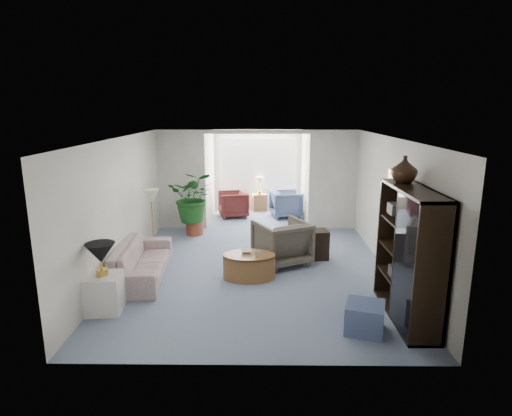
{
  "coord_description": "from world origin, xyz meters",
  "views": [
    {
      "loc": [
        0.09,
        -7.57,
        3.02
      ],
      "look_at": [
        0.0,
        0.6,
        1.1
      ],
      "focal_mm": 29.97,
      "sensor_mm": 36.0,
      "label": 1
    }
  ],
  "objects_px": {
    "floor_lamp": "(151,196)",
    "entertainment_cabinet": "(409,255)",
    "sunroom_chair_maroon": "(233,204)",
    "table_lamp": "(100,253)",
    "sunroom_table": "(260,202)",
    "cabinet_urn": "(404,169)",
    "coffee_bowl": "(246,251)",
    "framed_picture": "(394,184)",
    "end_table": "(104,293)",
    "coffee_cup": "(257,254)",
    "sunroom_chair_blue": "(286,204)",
    "sofa": "(141,261)",
    "wingback_chair": "(282,242)",
    "side_table_dark": "(315,244)",
    "coffee_table": "(249,266)",
    "ottoman": "(365,318)",
    "plant_pot": "(195,228)"
  },
  "relations": [
    {
      "from": "coffee_cup",
      "to": "sunroom_chair_blue",
      "type": "bearing_deg",
      "value": 80.41
    },
    {
      "from": "table_lamp",
      "to": "sunroom_chair_blue",
      "type": "bearing_deg",
      "value": 61.99
    },
    {
      "from": "sofa",
      "to": "sunroom_chair_blue",
      "type": "relative_size",
      "value": 2.61
    },
    {
      "from": "floor_lamp",
      "to": "coffee_bowl",
      "type": "distance_m",
      "value": 2.46
    },
    {
      "from": "floor_lamp",
      "to": "coffee_bowl",
      "type": "height_order",
      "value": "floor_lamp"
    },
    {
      "from": "framed_picture",
      "to": "coffee_bowl",
      "type": "relative_size",
      "value": 2.45
    },
    {
      "from": "sunroom_chair_blue",
      "to": "end_table",
      "type": "bearing_deg",
      "value": 140.73
    },
    {
      "from": "framed_picture",
      "to": "sunroom_chair_blue",
      "type": "bearing_deg",
      "value": 110.98
    },
    {
      "from": "framed_picture",
      "to": "sunroom_table",
      "type": "height_order",
      "value": "framed_picture"
    },
    {
      "from": "ottoman",
      "to": "sunroom_chair_maroon",
      "type": "height_order",
      "value": "sunroom_chair_maroon"
    },
    {
      "from": "side_table_dark",
      "to": "entertainment_cabinet",
      "type": "height_order",
      "value": "entertainment_cabinet"
    },
    {
      "from": "end_table",
      "to": "floor_lamp",
      "type": "xyz_separation_m",
      "value": [
        0.11,
        2.62,
        0.96
      ]
    },
    {
      "from": "cabinet_urn",
      "to": "framed_picture",
      "type": "bearing_deg",
      "value": 78.58
    },
    {
      "from": "sofa",
      "to": "sunroom_chair_blue",
      "type": "distance_m",
      "value": 5.31
    },
    {
      "from": "side_table_dark",
      "to": "sunroom_chair_maroon",
      "type": "distance_m",
      "value": 3.92
    },
    {
      "from": "sofa",
      "to": "table_lamp",
      "type": "bearing_deg",
      "value": 166.92
    },
    {
      "from": "sunroom_chair_blue",
      "to": "sunroom_chair_maroon",
      "type": "relative_size",
      "value": 1.02
    },
    {
      "from": "coffee_table",
      "to": "side_table_dark",
      "type": "bearing_deg",
      "value": 38.59
    },
    {
      "from": "entertainment_cabinet",
      "to": "sunroom_table",
      "type": "relative_size",
      "value": 3.8
    },
    {
      "from": "side_table_dark",
      "to": "coffee_bowl",
      "type": "bearing_deg",
      "value": -145.15
    },
    {
      "from": "table_lamp",
      "to": "ottoman",
      "type": "distance_m",
      "value": 3.92
    },
    {
      "from": "coffee_cup",
      "to": "end_table",
      "type": "bearing_deg",
      "value": -152.25
    },
    {
      "from": "sunroom_chair_maroon",
      "to": "table_lamp",
      "type": "bearing_deg",
      "value": -26.56
    },
    {
      "from": "end_table",
      "to": "sunroom_chair_maroon",
      "type": "distance_m",
      "value": 6.02
    },
    {
      "from": "sofa",
      "to": "plant_pot",
      "type": "bearing_deg",
      "value": -16.33
    },
    {
      "from": "floor_lamp",
      "to": "coffee_cup",
      "type": "xyz_separation_m",
      "value": [
        2.2,
        -1.4,
        -0.75
      ]
    },
    {
      "from": "floor_lamp",
      "to": "entertainment_cabinet",
      "type": "height_order",
      "value": "entertainment_cabinet"
    },
    {
      "from": "coffee_table",
      "to": "entertainment_cabinet",
      "type": "relative_size",
      "value": 0.49
    },
    {
      "from": "end_table",
      "to": "sofa",
      "type": "bearing_deg",
      "value": 81.57
    },
    {
      "from": "coffee_table",
      "to": "sunroom_chair_blue",
      "type": "relative_size",
      "value": 1.16
    },
    {
      "from": "coffee_bowl",
      "to": "side_table_dark",
      "type": "xyz_separation_m",
      "value": [
        1.37,
        0.96,
        -0.18
      ]
    },
    {
      "from": "cabinet_urn",
      "to": "coffee_bowl",
      "type": "bearing_deg",
      "value": 156.37
    },
    {
      "from": "side_table_dark",
      "to": "sunroom_table",
      "type": "xyz_separation_m",
      "value": [
        -1.15,
        4.18,
        -0.04
      ]
    },
    {
      "from": "coffee_table",
      "to": "coffee_bowl",
      "type": "relative_size",
      "value": 4.66
    },
    {
      "from": "plant_pot",
      "to": "table_lamp",
      "type": "bearing_deg",
      "value": -100.6
    },
    {
      "from": "side_table_dark",
      "to": "sofa",
      "type": "bearing_deg",
      "value": -162.7
    },
    {
      "from": "coffee_table",
      "to": "side_table_dark",
      "type": "height_order",
      "value": "side_table_dark"
    },
    {
      "from": "entertainment_cabinet",
      "to": "cabinet_urn",
      "type": "distance_m",
      "value": 1.27
    },
    {
      "from": "entertainment_cabinet",
      "to": "cabinet_urn",
      "type": "height_order",
      "value": "cabinet_urn"
    },
    {
      "from": "framed_picture",
      "to": "sunroom_chair_blue",
      "type": "xyz_separation_m",
      "value": [
        -1.65,
        4.3,
        -1.33
      ]
    },
    {
      "from": "coffee_bowl",
      "to": "entertainment_cabinet",
      "type": "xyz_separation_m",
      "value": [
        2.39,
        -1.55,
        0.49
      ]
    },
    {
      "from": "floor_lamp",
      "to": "sunroom_chair_blue",
      "type": "bearing_deg",
      "value": 46.96
    },
    {
      "from": "framed_picture",
      "to": "cabinet_urn",
      "type": "distance_m",
      "value": 1.24
    },
    {
      "from": "end_table",
      "to": "wingback_chair",
      "type": "height_order",
      "value": "wingback_chair"
    },
    {
      "from": "coffee_table",
      "to": "sunroom_table",
      "type": "xyz_separation_m",
      "value": [
        0.18,
        5.24,
        0.03
      ]
    },
    {
      "from": "sofa",
      "to": "ottoman",
      "type": "bearing_deg",
      "value": -122.64
    },
    {
      "from": "framed_picture",
      "to": "sunroom_chair_blue",
      "type": "height_order",
      "value": "framed_picture"
    },
    {
      "from": "framed_picture",
      "to": "sunroom_table",
      "type": "xyz_separation_m",
      "value": [
        -2.4,
        5.05,
        -1.45
      ]
    },
    {
      "from": "plant_pot",
      "to": "coffee_bowl",
      "type": "bearing_deg",
      "value": -62.67
    },
    {
      "from": "sofa",
      "to": "end_table",
      "type": "height_order",
      "value": "sofa"
    }
  ]
}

